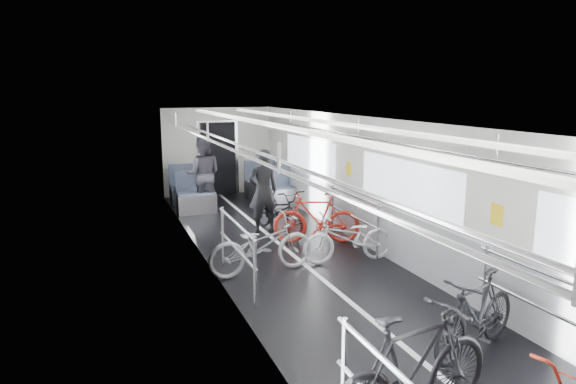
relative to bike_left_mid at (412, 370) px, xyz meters
The scene contains 9 objects.
car_shell 5.41m from the bike_left_mid, 81.88° to the left, with size 3.02×14.01×2.41m.
bike_left_mid is the anchor object (origin of this frame).
bike_left_far 4.12m from the bike_left_mid, 90.39° to the left, with size 0.61×1.76×0.93m, color #9F9FA3.
bike_right_near 1.66m from the bike_left_mid, 31.57° to the left, with size 0.43×1.54×0.92m, color black.
bike_right_mid 4.37m from the bike_left_mid, 69.74° to the left, with size 0.56×1.61×0.84m, color silver.
bike_right_far 5.50m from the bike_left_mid, 74.72° to the left, with size 0.46×1.64×0.98m, color #B12215.
bike_aisle 6.34m from the bike_left_mid, 80.80° to the left, with size 0.61×1.76×0.93m, color black.
person_standing 6.41m from the bike_left_mid, 83.48° to the left, with size 0.63×0.41×1.72m, color black.
person_seated 8.64m from the bike_left_mid, 90.30° to the left, with size 0.89×0.69×1.82m, color #28252C.
Camera 1 is at (-3.13, -6.88, 2.88)m, focal length 32.00 mm.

